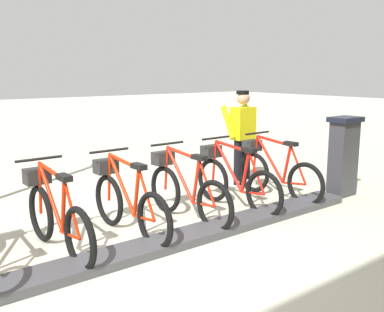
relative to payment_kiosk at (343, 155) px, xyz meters
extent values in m
plane|color=beige|center=(-0.05, 3.88, -0.67)|extent=(60.00, 60.00, 0.00)
cube|color=#47474C|center=(-0.05, 3.88, -0.62)|extent=(0.44, 7.03, 0.10)
cube|color=#38383D|center=(0.00, 0.00, -0.07)|extent=(0.28, 0.44, 1.20)
cube|color=#194C8C|center=(0.15, 0.00, 0.28)|extent=(0.03, 0.30, 0.40)
cube|color=black|center=(0.00, 0.00, 0.57)|extent=(0.36, 0.52, 0.08)
torus|color=black|center=(-0.03, 0.96, -0.33)|extent=(0.67, 0.09, 0.67)
torus|color=black|center=(1.02, 0.98, -0.33)|extent=(0.67, 0.09, 0.67)
cylinder|color=red|center=(0.68, 0.98, -0.05)|extent=(0.60, 0.06, 0.70)
cylinder|color=red|center=(0.34, 0.97, -0.09)|extent=(0.16, 0.05, 0.61)
cylinder|color=red|center=(0.62, 0.98, 0.25)|extent=(0.69, 0.06, 0.11)
cylinder|color=red|center=(0.18, 0.97, -0.36)|extent=(0.43, 0.04, 0.09)
cylinder|color=red|center=(0.12, 0.96, -0.06)|extent=(0.33, 0.04, 0.56)
cylinder|color=red|center=(0.99, 0.98, -0.02)|extent=(0.10, 0.04, 0.62)
cube|color=black|center=(0.28, 0.97, 0.24)|extent=(0.22, 0.11, 0.06)
cylinder|color=black|center=(0.96, 0.98, 0.33)|extent=(0.04, 0.54, 0.03)
cube|color=#2D2D2D|center=(1.07, 0.99, 0.11)|extent=(0.21, 0.28, 0.18)
torus|color=black|center=(-0.03, 1.85, -0.33)|extent=(0.67, 0.09, 0.67)
torus|color=black|center=(1.02, 1.87, -0.33)|extent=(0.67, 0.09, 0.67)
cylinder|color=red|center=(0.68, 1.87, -0.05)|extent=(0.60, 0.06, 0.70)
cylinder|color=red|center=(0.34, 1.86, -0.09)|extent=(0.16, 0.05, 0.61)
cylinder|color=red|center=(0.62, 1.86, 0.25)|extent=(0.69, 0.06, 0.11)
cylinder|color=red|center=(0.18, 1.85, -0.36)|extent=(0.43, 0.04, 0.09)
cylinder|color=red|center=(0.12, 1.85, -0.06)|extent=(0.33, 0.04, 0.56)
cylinder|color=red|center=(0.99, 1.87, -0.02)|extent=(0.10, 0.04, 0.62)
cube|color=black|center=(0.28, 1.86, 0.24)|extent=(0.22, 0.11, 0.06)
cylinder|color=black|center=(0.96, 1.87, 0.33)|extent=(0.04, 0.54, 0.03)
cube|color=#2D2D2D|center=(1.07, 1.88, 0.11)|extent=(0.21, 0.28, 0.18)
torus|color=black|center=(-0.03, 2.74, -0.33)|extent=(0.67, 0.09, 0.67)
torus|color=black|center=(1.02, 2.76, -0.33)|extent=(0.67, 0.09, 0.67)
cylinder|color=red|center=(0.68, 2.76, -0.05)|extent=(0.60, 0.06, 0.70)
cylinder|color=red|center=(0.34, 2.75, -0.09)|extent=(0.16, 0.05, 0.61)
cylinder|color=red|center=(0.62, 2.75, 0.25)|extent=(0.69, 0.06, 0.11)
cylinder|color=red|center=(0.18, 2.74, -0.36)|extent=(0.43, 0.04, 0.09)
cylinder|color=red|center=(0.12, 2.74, -0.06)|extent=(0.33, 0.04, 0.56)
cylinder|color=red|center=(0.99, 2.76, -0.02)|extent=(0.10, 0.04, 0.62)
cube|color=black|center=(0.28, 2.75, 0.24)|extent=(0.22, 0.11, 0.06)
cylinder|color=black|center=(0.96, 2.76, 0.33)|extent=(0.04, 0.54, 0.03)
cube|color=#2D2D2D|center=(1.07, 2.76, 0.11)|extent=(0.21, 0.28, 0.18)
torus|color=black|center=(-0.03, 3.63, -0.33)|extent=(0.67, 0.09, 0.67)
torus|color=black|center=(1.02, 3.65, -0.33)|extent=(0.67, 0.09, 0.67)
cylinder|color=red|center=(0.68, 3.64, -0.05)|extent=(0.60, 0.06, 0.70)
cylinder|color=red|center=(0.34, 3.64, -0.09)|extent=(0.16, 0.05, 0.61)
cylinder|color=red|center=(0.62, 3.64, 0.25)|extent=(0.69, 0.06, 0.11)
cylinder|color=red|center=(0.18, 3.63, -0.36)|extent=(0.43, 0.04, 0.09)
cylinder|color=red|center=(0.12, 3.63, -0.06)|extent=(0.33, 0.04, 0.56)
cylinder|color=red|center=(0.99, 3.65, -0.02)|extent=(0.10, 0.04, 0.62)
cube|color=black|center=(0.28, 3.64, 0.24)|extent=(0.22, 0.11, 0.06)
cylinder|color=black|center=(0.96, 3.65, 0.33)|extent=(0.04, 0.54, 0.03)
cube|color=#2D2D2D|center=(1.07, 3.65, 0.11)|extent=(0.21, 0.28, 0.18)
torus|color=black|center=(-0.03, 4.52, -0.33)|extent=(0.67, 0.09, 0.67)
torus|color=black|center=(1.02, 4.54, -0.33)|extent=(0.67, 0.09, 0.67)
cylinder|color=red|center=(0.68, 4.53, -0.05)|extent=(0.60, 0.06, 0.70)
cylinder|color=red|center=(0.34, 4.53, -0.09)|extent=(0.16, 0.05, 0.61)
cylinder|color=red|center=(0.62, 4.53, 0.25)|extent=(0.69, 0.06, 0.11)
cylinder|color=red|center=(0.18, 4.52, -0.36)|extent=(0.43, 0.04, 0.09)
cylinder|color=red|center=(0.12, 4.52, -0.06)|extent=(0.33, 0.04, 0.56)
cylinder|color=red|center=(0.99, 4.54, -0.02)|extent=(0.10, 0.04, 0.62)
cube|color=black|center=(0.28, 4.52, 0.24)|extent=(0.22, 0.11, 0.06)
cylinder|color=black|center=(0.96, 4.54, 0.33)|extent=(0.04, 0.54, 0.03)
cube|color=#2D2D2D|center=(1.07, 4.54, 0.11)|extent=(0.21, 0.28, 0.18)
cube|color=white|center=(1.54, 0.91, -0.62)|extent=(0.26, 0.11, 0.10)
cube|color=white|center=(1.43, 0.69, -0.62)|extent=(0.26, 0.11, 0.10)
cylinder|color=black|center=(1.48, 0.90, -0.24)|extent=(0.15, 0.15, 0.82)
cylinder|color=black|center=(1.49, 0.70, -0.24)|extent=(0.15, 0.15, 0.82)
cube|color=yellow|center=(1.49, 0.80, 0.43)|extent=(0.27, 0.40, 0.56)
cylinder|color=yellow|center=(1.58, 1.06, 0.46)|extent=(0.34, 0.11, 0.57)
cylinder|color=yellow|center=(1.59, 0.54, 0.46)|extent=(0.34, 0.11, 0.57)
sphere|color=tan|center=(1.49, 0.80, 0.86)|extent=(0.22, 0.22, 0.22)
cylinder|color=black|center=(1.51, 0.80, 0.96)|extent=(0.22, 0.22, 0.06)
camera|label=1|loc=(-4.02, 6.19, 1.31)|focal=41.33mm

